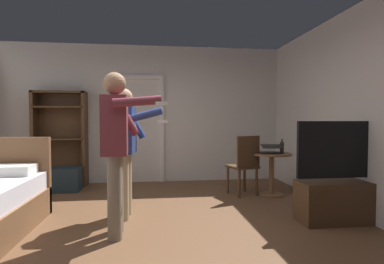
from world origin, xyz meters
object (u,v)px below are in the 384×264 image
Objects in this scene: tv_flatscreen at (342,192)px; wooden_chair at (245,163)px; side_table at (272,167)px; suitcase_dark at (63,179)px; bookshelf at (61,135)px; person_striped_shirt at (125,144)px; bottle_on_table at (282,147)px; laptop at (271,150)px; person_blue_shirt at (116,141)px.

tv_flatscreen is 1.24× the size of wooden_chair.
suitcase_dark is at bearing 167.77° from side_table.
bookshelf is 2.49m from person_striped_shirt.
bottle_on_table is at bearing 17.41° from person_striped_shirt.
tv_flatscreen is 1.41m from side_table.
tv_flatscreen reaches higher than laptop.
bookshelf reaches higher than side_table.
person_blue_shirt is (-2.32, -1.47, 0.55)m from side_table.
person_blue_shirt is at bearing -150.63° from bottle_on_table.
tv_flatscreen is at bearing -75.46° from side_table.
bookshelf is at bearing 160.57° from laptop.
person_striped_shirt is 2.14m from suitcase_dark.
tv_flatscreen is 1.63m from wooden_chair.
laptop is 2.71m from person_blue_shirt.
tv_flatscreen reaches higher than wooden_chair.
laptop is at bearing 19.52° from person_striped_shirt.
wooden_chair is at bearing -20.26° from bookshelf.
tv_flatscreen is 0.70× the size of person_blue_shirt.
bookshelf is 2.54× the size of side_table.
tv_flatscreen reaches higher than side_table.
person_blue_shirt reaches higher than person_striped_shirt.
wooden_chair is at bearing 173.90° from side_table.
wooden_chair is (-0.44, 0.05, 0.07)m from side_table.
laptop is at bearing 106.44° from tv_flatscreen.
laptop reaches higher than suitcase_dark.
bookshelf is 7.57× the size of bottle_on_table.
bookshelf is 3.46m from wooden_chair.
bookshelf is 1.45× the size of tv_flatscreen.
bottle_on_table is (0.14, -0.08, 0.33)m from side_table.
wooden_chair is (-0.58, 0.13, -0.26)m from bottle_on_table.
person_blue_shirt is at bearing -93.59° from person_striped_shirt.
side_table is at bearing -12.86° from suitcase_dark.
person_striped_shirt is at bearing 86.41° from person_blue_shirt.
person_striped_shirt is (0.04, 0.63, -0.08)m from person_blue_shirt.
tv_flatscreen is 1.43m from laptop.
tv_flatscreen is 2.07× the size of suitcase_dark.
tv_flatscreen is at bearing -80.55° from bottle_on_table.
bookshelf reaches higher than person_striped_shirt.
laptop is at bearing -129.92° from side_table.
wooden_chair is 0.60× the size of person_striped_shirt.
wooden_chair reaches higher than bottle_on_table.
person_blue_shirt is (-2.68, -0.10, 0.66)m from tv_flatscreen.
side_table is 2.48m from person_striped_shirt.
person_blue_shirt reaches higher than side_table.
bottle_on_table reaches higher than side_table.
bookshelf is 4.82× the size of laptop.
person_blue_shirt is at bearing -63.71° from bookshelf.
suitcase_dark is (0.16, -0.48, -0.76)m from bookshelf.
side_table is (3.66, -1.24, -0.49)m from bookshelf.
person_striped_shirt reaches higher than suitcase_dark.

